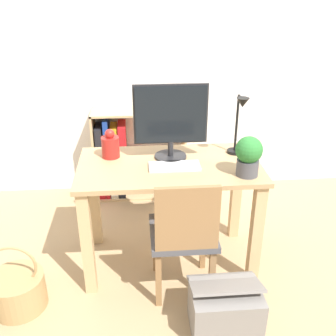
{
  "coord_description": "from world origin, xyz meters",
  "views": [
    {
      "loc": [
        -0.2,
        -2.25,
        1.83
      ],
      "look_at": [
        0.0,
        0.1,
        0.68
      ],
      "focal_mm": 42.0,
      "sensor_mm": 36.0,
      "label": 1
    }
  ],
  "objects": [
    {
      "name": "desk_lamp",
      "position": [
        0.46,
        0.09,
        1.01
      ],
      "size": [
        0.1,
        0.19,
        0.41
      ],
      "color": "black",
      "rests_on": "desk"
    },
    {
      "name": "desk",
      "position": [
        0.0,
        0.0,
        0.59
      ],
      "size": [
        1.16,
        0.64,
        0.76
      ],
      "color": "tan",
      "rests_on": "ground_plane"
    },
    {
      "name": "basket",
      "position": [
        -0.96,
        -0.36,
        0.12
      ],
      "size": [
        0.33,
        0.33,
        0.44
      ],
      "color": "tan",
      "rests_on": "ground_plane"
    },
    {
      "name": "storage_box",
      "position": [
        0.26,
        -0.63,
        0.14
      ],
      "size": [
        0.4,
        0.33,
        0.33
      ],
      "color": "gray",
      "rests_on": "ground_plane"
    },
    {
      "name": "potted_plant",
      "position": [
        0.45,
        -0.19,
        0.89
      ],
      "size": [
        0.16,
        0.16,
        0.24
      ],
      "color": "#4C4C51",
      "rests_on": "desk"
    },
    {
      "name": "vase",
      "position": [
        -0.37,
        0.15,
        0.84
      ],
      "size": [
        0.12,
        0.12,
        0.19
      ],
      "color": "#B2231E",
      "rests_on": "desk"
    },
    {
      "name": "wall_back",
      "position": [
        0.0,
        1.16,
        1.3
      ],
      "size": [
        8.0,
        0.05,
        2.6
      ],
      "color": "white",
      "rests_on": "ground_plane"
    },
    {
      "name": "bookshelf",
      "position": [
        -0.33,
        0.98,
        0.38
      ],
      "size": [
        0.81,
        0.28,
        0.81
      ],
      "color": "tan",
      "rests_on": "ground_plane"
    },
    {
      "name": "monitor",
      "position": [
        0.02,
        0.1,
        1.03
      ],
      "size": [
        0.47,
        0.21,
        0.49
      ],
      "color": "#232326",
      "rests_on": "desk"
    },
    {
      "name": "chair",
      "position": [
        0.06,
        -0.33,
        0.45
      ],
      "size": [
        0.4,
        0.4,
        0.83
      ],
      "rotation": [
        0.0,
        0.0,
        0.08
      ],
      "color": "#4C4C51",
      "rests_on": "ground_plane"
    },
    {
      "name": "keyboard",
      "position": [
        0.03,
        -0.05,
        0.77
      ],
      "size": [
        0.32,
        0.14,
        0.02
      ],
      "color": "silver",
      "rests_on": "desk"
    },
    {
      "name": "ground_plane",
      "position": [
        0.0,
        0.0,
        0.0
      ],
      "size": [
        10.0,
        10.0,
        0.0
      ],
      "primitive_type": "plane",
      "color": "tan"
    }
  ]
}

